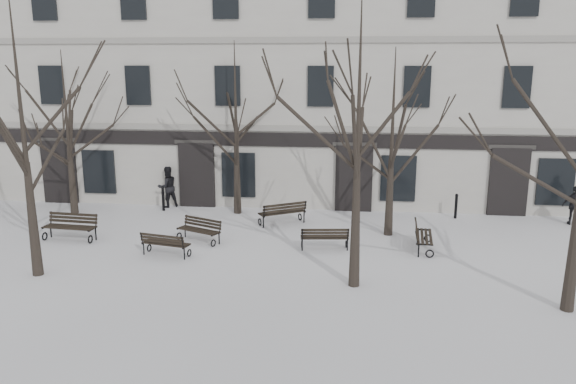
# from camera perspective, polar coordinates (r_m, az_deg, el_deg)

# --- Properties ---
(ground) EXTENTS (100.00, 100.00, 0.00)m
(ground) POSITION_cam_1_polar(r_m,az_deg,el_deg) (17.68, -4.93, -8.20)
(ground) COLOR white
(ground) RESTS_ON ground
(building) EXTENTS (40.40, 10.20, 11.40)m
(building) POSITION_cam_1_polar(r_m,az_deg,el_deg) (29.30, -0.09, 11.34)
(building) COLOR #B9B6AC
(building) RESTS_ON ground
(tree_1) EXTENTS (5.86, 5.86, 8.38)m
(tree_1) POSITION_cam_1_polar(r_m,az_deg,el_deg) (18.05, -25.57, 8.12)
(tree_1) COLOR black
(tree_1) RESTS_ON ground
(tree_2) EXTENTS (5.67, 5.67, 8.10)m
(tree_2) POSITION_cam_1_polar(r_m,az_deg,el_deg) (15.60, 7.20, 8.06)
(tree_2) COLOR black
(tree_2) RESTS_ON ground
(tree_4) EXTENTS (4.83, 4.83, 6.90)m
(tree_4) POSITION_cam_1_polar(r_m,az_deg,el_deg) (25.40, -21.62, 7.46)
(tree_4) COLOR black
(tree_4) RESTS_ON ground
(tree_5) EXTENTS (5.08, 5.08, 7.26)m
(tree_5) POSITION_cam_1_polar(r_m,az_deg,el_deg) (23.71, -5.35, 8.51)
(tree_5) COLOR black
(tree_5) RESTS_ON ground
(tree_6) EXTENTS (4.85, 4.85, 6.93)m
(tree_6) POSITION_cam_1_polar(r_m,az_deg,el_deg) (20.85, 10.60, 7.15)
(tree_6) COLOR black
(tree_6) RESTS_ON ground
(bench_0) EXTENTS (1.99, 0.87, 0.98)m
(bench_0) POSITION_cam_1_polar(r_m,az_deg,el_deg) (22.13, -21.22, -3.22)
(bench_0) COLOR black
(bench_0) RESTS_ON ground
(bench_1) EXTENTS (1.73, 0.94, 0.83)m
(bench_1) POSITION_cam_1_polar(r_m,az_deg,el_deg) (19.38, -12.38, -5.12)
(bench_1) COLOR black
(bench_1) RESTS_ON ground
(bench_2) EXTENTS (1.72, 0.80, 0.84)m
(bench_2) POSITION_cam_1_polar(r_m,az_deg,el_deg) (19.61, 3.74, -4.60)
(bench_2) COLOR black
(bench_2) RESTS_ON ground
(bench_3) EXTENTS (1.77, 1.25, 0.85)m
(bench_3) POSITION_cam_1_polar(r_m,az_deg,el_deg) (20.71, -8.97, -3.75)
(bench_3) COLOR black
(bench_3) RESTS_ON ground
(bench_4) EXTENTS (1.94, 1.55, 0.95)m
(bench_4) POSITION_cam_1_polar(r_m,az_deg,el_deg) (22.54, -0.53, -2.05)
(bench_4) COLOR black
(bench_4) RESTS_ON ground
(bench_5) EXTENTS (0.83, 1.88, 0.92)m
(bench_5) POSITION_cam_1_polar(r_m,az_deg,el_deg) (20.16, 13.46, -4.32)
(bench_5) COLOR black
(bench_5) RESTS_ON ground
(bollard_a) EXTENTS (0.14, 0.14, 1.11)m
(bollard_a) POSITION_cam_1_polar(r_m,az_deg,el_deg) (25.24, -12.58, -0.55)
(bollard_a) COLOR black
(bollard_a) RESTS_ON ground
(bollard_b) EXTENTS (0.14, 0.14, 1.06)m
(bollard_b) POSITION_cam_1_polar(r_m,az_deg,el_deg) (24.45, 16.70, -1.29)
(bollard_b) COLOR black
(bollard_b) RESTS_ON ground
(pedestrian_b) EXTENTS (1.14, 1.12, 1.86)m
(pedestrian_b) POSITION_cam_1_polar(r_m,az_deg,el_deg) (25.98, -12.05, -1.48)
(pedestrian_b) COLOR black
(pedestrian_b) RESTS_ON ground
(pedestrian_c) EXTENTS (0.97, 0.49, 1.59)m
(pedestrian_c) POSITION_cam_1_polar(r_m,az_deg,el_deg) (25.40, 26.94, -2.98)
(pedestrian_c) COLOR black
(pedestrian_c) RESTS_ON ground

